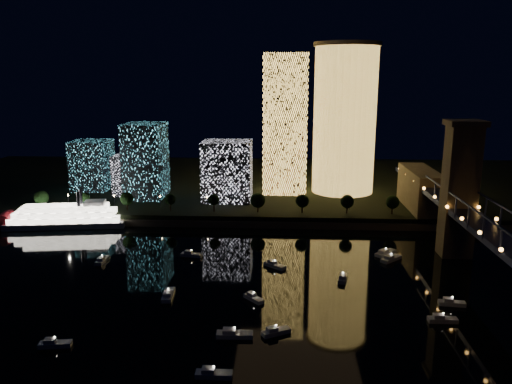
# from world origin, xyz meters

# --- Properties ---
(ground) EXTENTS (520.00, 520.00, 0.00)m
(ground) POSITION_xyz_m (0.00, 0.00, 0.00)
(ground) COLOR black
(ground) RESTS_ON ground
(far_bank) EXTENTS (420.00, 160.00, 5.00)m
(far_bank) POSITION_xyz_m (0.00, 160.00, 2.50)
(far_bank) COLOR black
(far_bank) RESTS_ON ground
(seawall) EXTENTS (420.00, 6.00, 3.00)m
(seawall) POSITION_xyz_m (0.00, 82.00, 1.50)
(seawall) COLOR #6B5E4C
(seawall) RESTS_ON ground
(tower_cylindrical) EXTENTS (34.00, 34.00, 76.70)m
(tower_cylindrical) POSITION_xyz_m (32.79, 132.73, 43.48)
(tower_cylindrical) COLOR #FFC151
(tower_cylindrical) RESTS_ON far_bank
(tower_rectangular) EXTENTS (22.43, 22.43, 71.35)m
(tower_rectangular) POSITION_xyz_m (1.92, 131.53, 40.68)
(tower_rectangular) COLOR #FFC151
(tower_rectangular) RESTS_ON far_bank
(midrise_blocks) EXTENTS (97.04, 41.38, 37.28)m
(midrise_blocks) POSITION_xyz_m (-64.47, 118.73, 20.01)
(midrise_blocks) COLOR silver
(midrise_blocks) RESTS_ON far_bank
(riverboat) EXTENTS (56.35, 19.03, 16.67)m
(riverboat) POSITION_xyz_m (-96.98, 77.58, 4.27)
(riverboat) COLOR silver
(riverboat) RESTS_ON ground
(motorboats) EXTENTS (119.23, 86.57, 2.78)m
(motorboats) POSITION_xyz_m (-0.51, 13.29, 0.81)
(motorboats) COLOR silver
(motorboats) RESTS_ON ground
(esplanade_trees) EXTENTS (166.29, 6.83, 8.91)m
(esplanade_trees) POSITION_xyz_m (-28.92, 88.00, 10.47)
(esplanade_trees) COLOR black
(esplanade_trees) RESTS_ON far_bank
(street_lamps) EXTENTS (132.70, 0.70, 5.65)m
(street_lamps) POSITION_xyz_m (-34.00, 94.00, 9.02)
(street_lamps) COLOR black
(street_lamps) RESTS_ON far_bank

